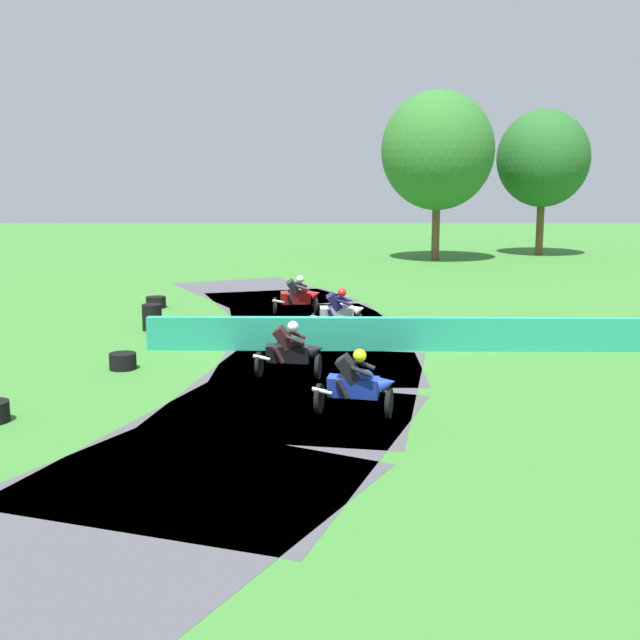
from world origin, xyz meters
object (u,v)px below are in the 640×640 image
object	(u,v)px
tire_stack_mid_b	(152,317)
motorcycle_trailing_white	(339,311)
traffic_cone	(506,326)
motorcycle_lead_blue	(357,384)
tire_stack_mid_a	(123,361)
motorcycle_chase_black	(291,351)
motorcycle_fourth_red	(298,296)
tire_stack_far	(156,302)

from	to	relation	value
tire_stack_mid_b	motorcycle_trailing_white	bearing A→B (deg)	-3.81
motorcycle_trailing_white	traffic_cone	xyz separation A→B (m)	(5.01, 0.01, -0.43)
motorcycle_lead_blue	motorcycle_trailing_white	bearing A→B (deg)	91.24
motorcycle_lead_blue	tire_stack_mid_b	distance (m)	10.77
tire_stack_mid_a	motorcycle_chase_black	bearing A→B (deg)	-12.41
motorcycle_lead_blue	motorcycle_chase_black	size ratio (longest dim) A/B	1.00
motorcycle_chase_black	motorcycle_fourth_red	world-z (taller)	motorcycle_chase_black
motorcycle_fourth_red	tire_stack_far	size ratio (longest dim) A/B	2.40
motorcycle_lead_blue	traffic_cone	world-z (taller)	motorcycle_lead_blue
motorcycle_lead_blue	tire_stack_mid_a	size ratio (longest dim) A/B	2.60
motorcycle_trailing_white	traffic_cone	world-z (taller)	motorcycle_trailing_white
motorcycle_fourth_red	tire_stack_mid_b	world-z (taller)	motorcycle_fourth_red
motorcycle_chase_black	tire_stack_mid_b	xyz separation A→B (m)	(-4.49, 5.99, -0.26)
tire_stack_mid_b	tire_stack_far	world-z (taller)	tire_stack_mid_b
motorcycle_chase_black	tire_stack_mid_b	distance (m)	7.49
motorcycle_chase_black	motorcycle_fourth_red	xyz separation A→B (m)	(-0.12, 8.83, -0.01)
tire_stack_far	motorcycle_lead_blue	bearing A→B (deg)	-63.36
traffic_cone	tire_stack_far	bearing A→B (deg)	157.92
motorcycle_trailing_white	motorcycle_fourth_red	distance (m)	3.48
tire_stack_mid_b	tire_stack_mid_a	bearing A→B (deg)	-86.12
motorcycle_trailing_white	tire_stack_mid_b	distance (m)	5.73
motorcycle_trailing_white	tire_stack_mid_a	size ratio (longest dim) A/B	2.57
motorcycle_chase_black	tire_stack_mid_a	bearing A→B (deg)	167.59
tire_stack_mid_a	traffic_cone	bearing A→B (deg)	24.40
motorcycle_chase_black	traffic_cone	world-z (taller)	motorcycle_chase_black
motorcycle_chase_black	tire_stack_mid_b	world-z (taller)	motorcycle_chase_black
motorcycle_lead_blue	motorcycle_chase_black	xyz separation A→B (m)	(-1.41, 3.01, 0.00)
motorcycle_chase_black	tire_stack_mid_a	distance (m)	4.27
tire_stack_mid_a	tire_stack_far	size ratio (longest dim) A/B	0.93
motorcycle_fourth_red	tire_stack_mid_b	bearing A→B (deg)	-147.04
traffic_cone	tire_stack_mid_a	bearing A→B (deg)	-155.60
traffic_cone	motorcycle_chase_black	bearing A→B (deg)	-137.95
motorcycle_trailing_white	motorcycle_chase_black	bearing A→B (deg)	-102.28
motorcycle_chase_black	motorcycle_fourth_red	bearing A→B (deg)	90.80
tire_stack_mid_a	tire_stack_mid_b	xyz separation A→B (m)	(-0.34, 5.08, 0.20)
motorcycle_lead_blue	tire_stack_far	xyz separation A→B (m)	(-6.67, 13.29, -0.46)
motorcycle_trailing_white	traffic_cone	bearing A→B (deg)	0.07
motorcycle_fourth_red	traffic_cone	xyz separation A→B (m)	(6.35, -3.21, -0.43)
tire_stack_mid_b	tire_stack_far	size ratio (longest dim) A/B	1.14
motorcycle_trailing_white	motorcycle_fourth_red	size ratio (longest dim) A/B	1.00
tire_stack_far	motorcycle_trailing_white	bearing A→B (deg)	-35.76
motorcycle_trailing_white	tire_stack_far	bearing A→B (deg)	144.24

